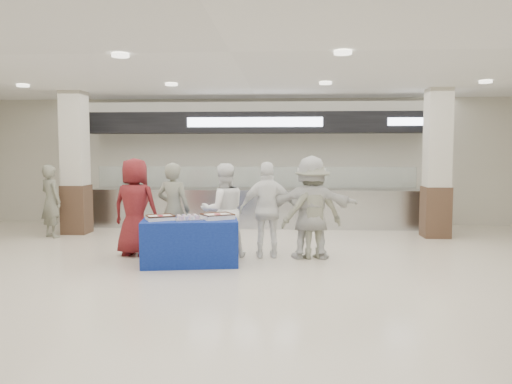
# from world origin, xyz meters

# --- Properties ---
(ground) EXTENTS (14.00, 14.00, 0.00)m
(ground) POSITION_xyz_m (0.00, 0.00, 0.00)
(ground) COLOR beige
(ground) RESTS_ON ground
(serving_line) EXTENTS (8.70, 0.85, 2.80)m
(serving_line) POSITION_xyz_m (0.00, 5.40, 1.16)
(serving_line) COLOR #B7B9BE
(serving_line) RESTS_ON ground
(column_left) EXTENTS (0.55, 0.55, 3.20)m
(column_left) POSITION_xyz_m (-4.00, 4.20, 1.53)
(column_left) COLOR #3D281B
(column_left) RESTS_ON ground
(column_right) EXTENTS (0.55, 0.55, 3.20)m
(column_right) POSITION_xyz_m (4.00, 4.20, 1.53)
(column_right) COLOR #3D281B
(column_right) RESTS_ON ground
(display_table) EXTENTS (1.65, 1.01, 0.75)m
(display_table) POSITION_xyz_m (-0.82, 1.25, 0.38)
(display_table) COLOR navy
(display_table) RESTS_ON ground
(sheet_cake_left) EXTENTS (0.53, 0.49, 0.09)m
(sheet_cake_left) POSITION_xyz_m (-1.29, 1.18, 0.80)
(sheet_cake_left) COLOR white
(sheet_cake_left) RESTS_ON display_table
(sheet_cake_right) EXTENTS (0.61, 0.57, 0.10)m
(sheet_cake_right) POSITION_xyz_m (-0.38, 1.37, 0.80)
(sheet_cake_right) COLOR white
(sheet_cake_right) RESTS_ON display_table
(cupcake_tray) EXTENTS (0.54, 0.48, 0.07)m
(cupcake_tray) POSITION_xyz_m (-0.85, 1.25, 0.79)
(cupcake_tray) COLOR #BBBCC1
(cupcake_tray) RESTS_ON display_table
(civilian_maroon) EXTENTS (0.94, 0.70, 1.75)m
(civilian_maroon) POSITION_xyz_m (-1.93, 1.93, 0.87)
(civilian_maroon) COLOR maroon
(civilian_maroon) RESTS_ON ground
(soldier_a) EXTENTS (0.69, 0.54, 1.67)m
(soldier_a) POSITION_xyz_m (-1.24, 1.89, 0.83)
(soldier_a) COLOR slate
(soldier_a) RESTS_ON ground
(chef_tall) EXTENTS (0.97, 0.86, 1.66)m
(chef_tall) POSITION_xyz_m (-0.34, 1.89, 0.83)
(chef_tall) COLOR white
(chef_tall) RESTS_ON ground
(chef_short) EXTENTS (1.02, 0.50, 1.69)m
(chef_short) POSITION_xyz_m (0.44, 1.89, 0.84)
(chef_short) COLOR white
(chef_short) RESTS_ON ground
(soldier_b) EXTENTS (1.24, 0.94, 1.70)m
(soldier_b) POSITION_xyz_m (1.21, 1.89, 0.85)
(soldier_b) COLOR slate
(soldier_b) RESTS_ON ground
(civilian_white) EXTENTS (1.68, 0.59, 1.80)m
(civilian_white) POSITION_xyz_m (1.19, 1.89, 0.90)
(civilian_white) COLOR silver
(civilian_white) RESTS_ON ground
(soldier_bg) EXTENTS (0.69, 0.63, 1.58)m
(soldier_bg) POSITION_xyz_m (-4.33, 3.66, 0.79)
(soldier_bg) COLOR slate
(soldier_bg) RESTS_ON ground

